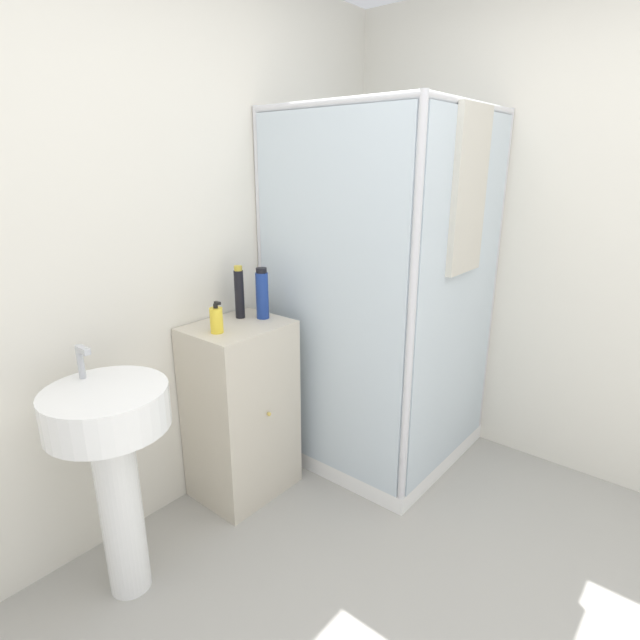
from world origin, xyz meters
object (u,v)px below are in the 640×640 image
Objects in this scene: sink at (112,449)px; shampoo_bottle_tall_black at (239,293)px; soap_dispenser at (216,320)px; shampoo_bottle_blue at (262,294)px.

shampoo_bottle_tall_black is (0.82, 0.20, 0.40)m from sink.
soap_dispenser is 0.29m from shampoo_bottle_blue.
shampoo_bottle_blue reaches higher than soap_dispenser.
shampoo_bottle_tall_black is at bearing 13.63° from sink.
shampoo_bottle_blue is (0.07, -0.09, -0.00)m from shampoo_bottle_tall_black.
shampoo_bottle_tall_black is 0.11m from shampoo_bottle_blue.
shampoo_bottle_tall_black is at bearing 22.64° from soap_dispenser.
sink is 3.98× the size of shampoo_bottle_blue.
sink is 0.93m from shampoo_bottle_tall_black.
sink is at bearing -173.14° from shampoo_bottle_blue.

